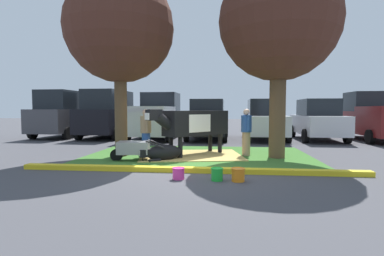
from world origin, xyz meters
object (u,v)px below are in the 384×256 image
bucket_orange (238,174)px  cow_holstein (194,123)px  bucket_green (217,174)px  suv_black (109,114)px  calf_lying (163,153)px  sedan_silver (265,120)px  person_handler (246,131)px  shade_tree_right (279,22)px  bucket_pink (178,173)px  sedan_blue (208,120)px  person_visitor_near (146,132)px  suv_dark_grey (65,114)px  pickup_truck_maroon (375,118)px  shade_tree_left (120,29)px  wheelbarrow (133,148)px  pickup_truck_black (157,117)px  sedan_red (317,120)px

bucket_orange → cow_holstein: bearing=110.7°
cow_holstein → bucket_green: bearing=-76.1°
suv_black → calf_lying: bearing=-57.5°
sedan_silver → person_handler: bearing=-103.5°
shade_tree_right → bucket_pink: (-2.63, -3.12, -4.06)m
cow_holstein → sedan_blue: bearing=88.3°
person_visitor_near → suv_dark_grey: (-6.29, 6.51, 0.46)m
bucket_orange → pickup_truck_maroon: 11.70m
shade_tree_left → bucket_pink: (2.33, -2.98, -3.94)m
suv_dark_grey → suv_black: size_ratio=1.00×
person_visitor_near → pickup_truck_maroon: 11.74m
cow_holstein → pickup_truck_maroon: size_ratio=0.46×
calf_lying → bucket_pink: size_ratio=4.54×
suv_dark_grey → suv_black: same height
wheelbarrow → bucket_orange: size_ratio=5.43×
bucket_pink → bucket_green: 0.84m
shade_tree_left → sedan_blue: shade_tree_left is taller
wheelbarrow → bucket_pink: (1.69, -2.12, -0.25)m
suv_dark_grey → sedan_blue: suv_dark_grey is taller
suv_black → pickup_truck_maroon: suv_black is taller
bucket_orange → sedan_blue: (-1.12, 8.88, 0.84)m
person_visitor_near → bucket_orange: (2.76, -2.87, -0.67)m
suv_black → pickup_truck_black: size_ratio=0.85×
shade_tree_right → suv_dark_grey: 12.45m
bucket_pink → sedan_red: bearing=58.0°
sedan_silver → bucket_orange: bearing=-101.0°
cow_holstein → pickup_truck_black: (-2.49, 5.62, 0.05)m
bucket_green → sedan_blue: size_ratio=0.06×
shade_tree_right → pickup_truck_black: (-5.11, 5.83, -3.07)m
bucket_green → suv_black: size_ratio=0.06×
person_visitor_near → suv_black: bearing=120.5°
sedan_silver → sedan_red: size_ratio=1.00×
suv_black → bucket_green: bearing=-56.7°
suv_black → person_handler: bearing=-39.4°
cow_holstein → suv_black: 7.75m
calf_lying → bucket_green: calf_lying is taller
bucket_green → suv_dark_grey: size_ratio=0.06×
person_visitor_near → suv_black: suv_black is taller
calf_lying → wheelbarrow: size_ratio=0.78×
shade_tree_left → bucket_green: bearing=-43.6°
bucket_orange → suv_black: size_ratio=0.06×
shade_tree_right → calf_lying: shade_tree_right is taller
bucket_green → person_visitor_near: bearing=129.0°
bucket_green → pickup_truck_black: pickup_truck_black is taller
bucket_green → pickup_truck_black: 9.64m
cow_holstein → suv_black: (-5.18, 5.76, 0.20)m
cow_holstein → bucket_pink: cow_holstein is taller
bucket_orange → person_handler: bearing=83.1°
cow_holstein → suv_black: bearing=131.9°
suv_dark_grey → sedan_silver: (10.78, -0.46, -0.29)m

